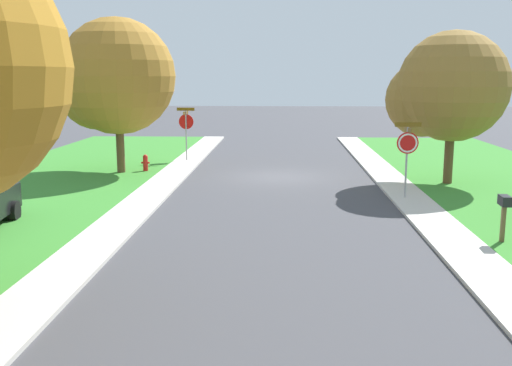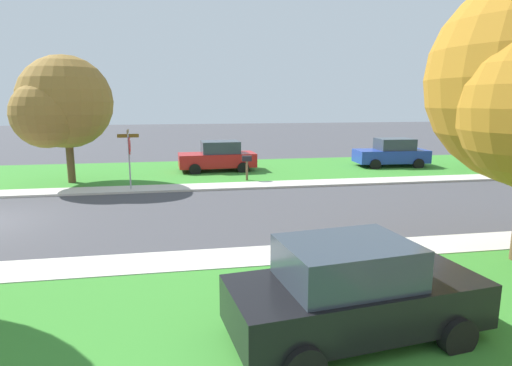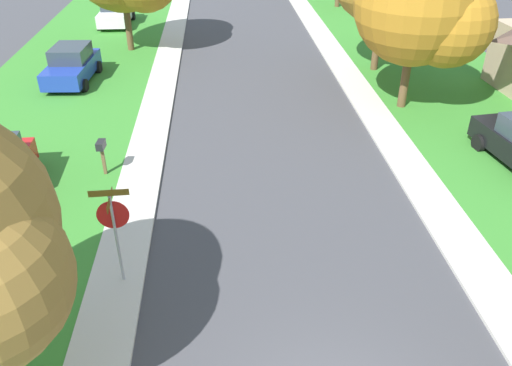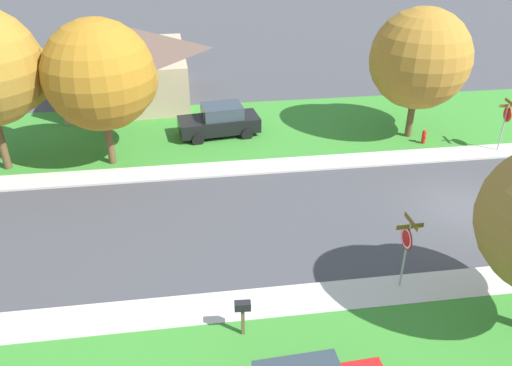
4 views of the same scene
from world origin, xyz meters
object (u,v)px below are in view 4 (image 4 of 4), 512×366
Objects in this scene: house_right_setback at (127,62)px; fire_hydrant at (424,137)px; mailbox at (243,310)px; car_black_kerbside_mid at (220,121)px; stop_sign_near_corner at (506,117)px; tree_sidewalk_far at (105,76)px; tree_sidewalk_mid at (421,60)px; stop_sign_far_corner at (406,242)px.

house_right_setback is 11.23× the size of fire_hydrant.
house_right_setback is at bearing 12.72° from mailbox.
fire_hydrant is (-2.61, -10.56, -0.44)m from car_black_kerbside_mid.
stop_sign_near_corner is 4.00m from fire_hydrant.
fire_hydrant is at bearing -103.88° from car_black_kerbside_mid.
mailbox is (-12.27, -4.85, -3.33)m from tree_sidewalk_far.
mailbox reaches higher than fire_hydrant.
stop_sign_near_corner is 0.39× the size of tree_sidewalk_far.
tree_sidewalk_mid reaches higher than stop_sign_near_corner.
fire_hydrant is at bearing -169.50° from tree_sidewalk_mid.
tree_sidewalk_far reaches higher than fire_hydrant.
tree_sidewalk_mid reaches higher than fire_hydrant.
mailbox is at bearing -158.45° from tree_sidewalk_far.
stop_sign_near_corner is 22.14m from house_right_setback.
tree_sidewalk_mid is (-1.31, -10.32, 3.29)m from car_black_kerbside_mid.
stop_sign_far_corner is at bearing 152.35° from fire_hydrant.
house_right_setback is (10.77, 19.34, 0.49)m from stop_sign_near_corner.
stop_sign_near_corner is at bearing -44.24° from stop_sign_far_corner.
car_black_kerbside_mid is 0.64× the size of tree_sidewalk_far.
tree_sidewalk_mid is at bearing -24.07° from stop_sign_far_corner.
stop_sign_near_corner is at bearing -105.67° from car_black_kerbside_mid.
fire_hydrant is (-9.44, -15.86, -1.94)m from house_right_setback.
car_black_kerbside_mid is 0.48× the size of house_right_setback.
fire_hydrant is at bearing -27.65° from stop_sign_far_corner.
car_black_kerbside_mid is (13.22, 5.01, -1.01)m from stop_sign_far_corner.
tree_sidewalk_mid is (1.02, -15.63, -0.17)m from tree_sidewalk_far.
fire_hydrant is (-0.27, -15.87, -3.90)m from tree_sidewalk_far.
house_right_setback is (8.14, 15.62, -1.79)m from tree_sidewalk_mid.
tree_sidewalk_mid is 5.25× the size of mailbox.
stop_sign_far_corner reaches higher than car_black_kerbside_mid.
stop_sign_far_corner is at bearing -136.54° from tree_sidewalk_far.
tree_sidewalk_mid is at bearing 10.50° from fire_hydrant.
fire_hydrant is at bearing -90.98° from tree_sidewalk_far.
car_black_kerbside_mid is (3.94, 14.04, -1.01)m from stop_sign_near_corner.
tree_sidewalk_far is 8.47× the size of fire_hydrant.
car_black_kerbside_mid reaches higher than fire_hydrant.
tree_sidewalk_far is 1.02× the size of tree_sidewalk_mid.
mailbox is at bearing 126.36° from stop_sign_near_corner.
stop_sign_near_corner is 12.95m from stop_sign_far_corner.
stop_sign_far_corner is 22.54m from house_right_setback.
tree_sidewalk_far is (1.60, 19.35, 2.45)m from stop_sign_near_corner.
tree_sidewalk_far is at bearing 21.55° from mailbox.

